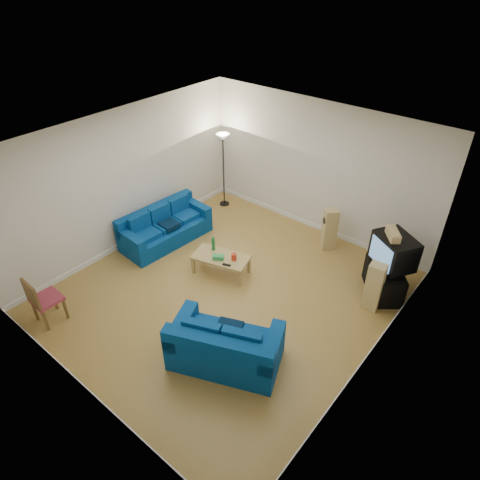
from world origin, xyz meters
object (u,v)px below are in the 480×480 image
Objects in this scene: sofa_three_seat at (164,229)px; television at (394,251)px; coffee_table at (221,259)px; tv_stand at (384,280)px; sofa_loveseat at (225,349)px.

television is (4.90, 1.57, 0.73)m from sofa_three_seat.
sofa_three_seat is at bearing 177.24° from coffee_table.
sofa_three_seat is at bearing -130.41° from television.
tv_stand is 0.73m from television.
coffee_table is 3.50m from television.
sofa_three_seat is at bearing -111.15° from tv_stand.
sofa_loveseat is 1.58× the size of coffee_table.
coffee_table is at bearing 110.46° from sofa_loveseat.
tv_stand is at bearing 111.56° from sofa_three_seat.
sofa_three_seat is 1.69× the size of coffee_table.
coffee_table is at bearing -119.30° from television.
sofa_loveseat is 2.45m from coffee_table.
television reaches higher than sofa_loveseat.
tv_stand is (2.97, 1.62, -0.07)m from coffee_table.
coffee_table is at bearing 91.34° from sofa_three_seat.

